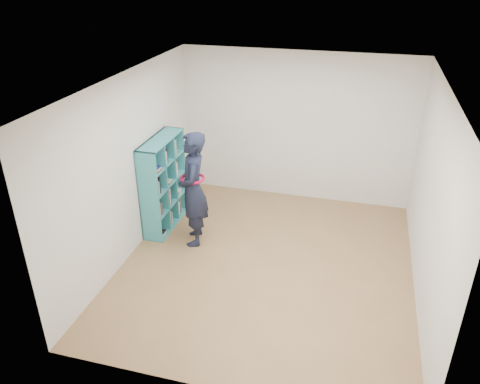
# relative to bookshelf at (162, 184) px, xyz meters

# --- Properties ---
(floor) EXTENTS (4.50, 4.50, 0.00)m
(floor) POSITION_rel_bookshelf_xyz_m (1.85, -0.68, -0.73)
(floor) COLOR olive
(floor) RESTS_ON ground
(ceiling) EXTENTS (4.50, 4.50, 0.00)m
(ceiling) POSITION_rel_bookshelf_xyz_m (1.85, -0.68, 1.87)
(ceiling) COLOR white
(ceiling) RESTS_ON wall_back
(wall_left) EXTENTS (0.02, 4.50, 2.60)m
(wall_left) POSITION_rel_bookshelf_xyz_m (-0.15, -0.68, 0.57)
(wall_left) COLOR silver
(wall_left) RESTS_ON floor
(wall_right) EXTENTS (0.02, 4.50, 2.60)m
(wall_right) POSITION_rel_bookshelf_xyz_m (3.85, -0.68, 0.57)
(wall_right) COLOR silver
(wall_right) RESTS_ON floor
(wall_back) EXTENTS (4.00, 0.02, 2.60)m
(wall_back) POSITION_rel_bookshelf_xyz_m (1.85, 1.57, 0.57)
(wall_back) COLOR silver
(wall_back) RESTS_ON floor
(wall_front) EXTENTS (4.00, 0.02, 2.60)m
(wall_front) POSITION_rel_bookshelf_xyz_m (1.85, -2.93, 0.57)
(wall_front) COLOR silver
(wall_front) RESTS_ON floor
(bookshelf) EXTENTS (0.32, 1.11, 1.48)m
(bookshelf) POSITION_rel_bookshelf_xyz_m (0.00, 0.00, 0.00)
(bookshelf) COLOR teal
(bookshelf) RESTS_ON floor
(person) EXTENTS (0.59, 0.74, 1.76)m
(person) POSITION_rel_bookshelf_xyz_m (0.65, -0.34, 0.16)
(person) COLOR black
(person) RESTS_ON floor
(smartphone) EXTENTS (0.05, 0.08, 0.12)m
(smartphone) POSITION_rel_bookshelf_xyz_m (0.51, -0.31, 0.27)
(smartphone) COLOR silver
(smartphone) RESTS_ON person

